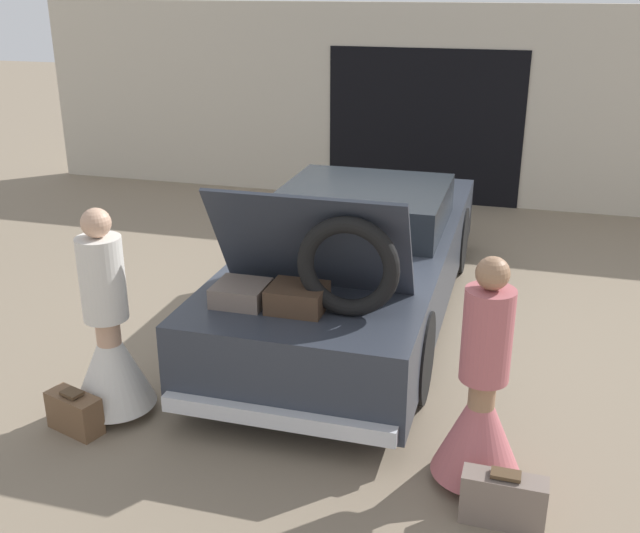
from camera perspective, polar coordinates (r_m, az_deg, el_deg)
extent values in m
plane|color=#7F705B|center=(7.41, 2.75, -3.65)|extent=(40.00, 40.00, 0.00)
cube|color=beige|center=(11.07, 8.06, 12.05)|extent=(12.00, 0.12, 2.80)
cube|color=black|center=(11.05, 7.93, 10.46)|extent=(2.80, 0.02, 2.20)
cube|color=#2D333D|center=(7.21, 2.82, 0.02)|extent=(1.77, 4.73, 0.66)
cube|color=#1E2328|center=(7.31, 3.40, 4.62)|extent=(1.56, 1.51, 0.39)
cylinder|color=black|center=(8.79, -0.21, 2.98)|extent=(0.18, 0.73, 0.73)
cylinder|color=black|center=(8.51, 10.43, 2.00)|extent=(0.18, 0.73, 0.73)
cylinder|color=black|center=(6.27, -7.53, -4.95)|extent=(0.18, 0.73, 0.73)
cylinder|color=black|center=(5.87, 7.43, -6.86)|extent=(0.18, 0.73, 0.73)
cube|color=silver|center=(5.24, -3.36, -11.47)|extent=(1.68, 0.10, 0.12)
cube|color=#2D333D|center=(5.54, -0.72, 1.76)|extent=(1.51, 0.53, 0.87)
cube|color=#75665B|center=(5.59, -6.03, -2.04)|extent=(0.39, 0.37, 0.15)
cube|color=#473323|center=(5.45, -1.73, -2.40)|extent=(0.41, 0.36, 0.18)
torus|color=black|center=(5.25, 2.15, -0.03)|extent=(0.74, 0.12, 0.74)
cylinder|color=tan|center=(5.85, -15.56, -7.30)|extent=(0.18, 0.18, 0.79)
cone|color=silver|center=(5.83, -15.60, -6.96)|extent=(0.62, 0.62, 0.71)
cylinder|color=silver|center=(5.56, -16.26, -0.90)|extent=(0.32, 0.32, 0.62)
sphere|color=tan|center=(5.42, -16.71, 3.20)|extent=(0.21, 0.21, 0.21)
cylinder|color=#997051|center=(5.03, 12.00, -12.14)|extent=(0.17, 0.17, 0.76)
cone|color=#B25B60|center=(5.01, 12.03, -11.77)|extent=(0.59, 0.59, 0.69)
cylinder|color=#B25B60|center=(4.69, 12.62, -5.12)|extent=(0.31, 0.31, 0.60)
sphere|color=#997051|center=(4.53, 13.03, -0.51)|extent=(0.21, 0.21, 0.21)
cube|color=brown|center=(5.83, -18.19, -10.55)|extent=(0.46, 0.30, 0.29)
cube|color=#4C3823|center=(5.74, -18.38, -9.14)|extent=(0.18, 0.15, 0.02)
cube|color=#75665B|center=(4.84, 13.78, -16.90)|extent=(0.51, 0.18, 0.33)
cube|color=#4C3823|center=(4.73, 13.98, -15.13)|extent=(0.18, 0.10, 0.02)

